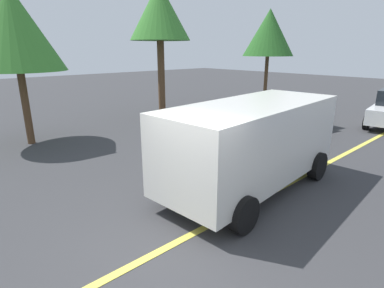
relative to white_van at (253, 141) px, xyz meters
name	(u,v)px	position (x,y,z in m)	size (l,w,h in m)	color
ground_plane	(173,244)	(-2.97, -0.55, -1.27)	(80.00, 80.00, 0.00)	#38383A
lane_marking_centre	(268,194)	(0.03, -0.55, -1.26)	(28.00, 0.16, 0.01)	#E0D14C
white_van	(253,141)	(0.00, 0.00, 0.00)	(5.34, 2.59, 2.20)	silver
car_green_behind_van	(286,112)	(6.04, 2.74, -0.48)	(4.58, 2.66, 1.56)	#236B3D
tree_left_verge	(160,13)	(3.68, 8.61, 3.84)	(2.98, 2.98, 6.49)	#513823
tree_centre_verge	(13,28)	(-2.97, 8.02, 2.83)	(3.21, 3.21, 5.54)	#513823
tree_right_verge	(269,33)	(11.13, 7.37, 3.13)	(3.14, 3.14, 5.81)	#513823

